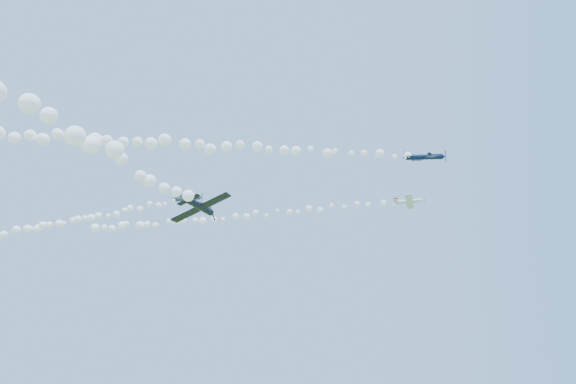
# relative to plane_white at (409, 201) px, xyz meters

# --- Properties ---
(plane_white) EXTENTS (6.20, 6.51, 1.82)m
(plane_white) POSITION_rel_plane_white_xyz_m (0.00, 0.00, 0.00)
(plane_white) COLOR white
(smoke_trail_white) EXTENTS (73.44, 13.16, 2.70)m
(smoke_trail_white) POSITION_rel_plane_white_xyz_m (-38.54, 5.89, -0.30)
(smoke_trail_white) COLOR white
(plane_navy) EXTENTS (7.03, 7.25, 2.36)m
(plane_navy) POSITION_rel_plane_white_xyz_m (0.39, -23.41, 0.22)
(plane_navy) COLOR #0B1634
(smoke_trail_navy) EXTENTS (70.83, 23.16, 2.79)m
(smoke_trail_navy) POSITION_rel_plane_white_xyz_m (-36.99, -34.68, -0.00)
(smoke_trail_navy) COLOR white
(plane_grey) EXTENTS (6.22, 6.60, 2.29)m
(plane_grey) POSITION_rel_plane_white_xyz_m (-39.98, -16.60, -2.68)
(plane_grey) COLOR #374251
(smoke_trail_grey) EXTENTS (69.67, 27.11, 2.92)m
(smoke_trail_grey) POSITION_rel_plane_white_xyz_m (-76.50, -3.15, -3.07)
(smoke_trail_grey) COLOR white
(plane_black) EXTENTS (7.60, 7.65, 3.09)m
(plane_black) POSITION_rel_plane_white_xyz_m (-29.79, -39.55, -11.09)
(plane_black) COLOR black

